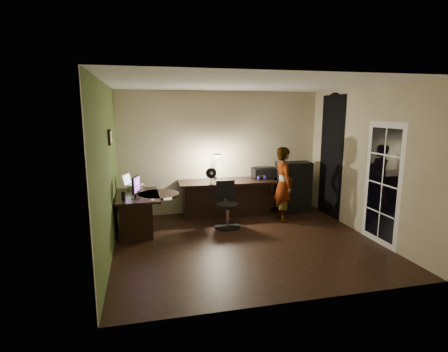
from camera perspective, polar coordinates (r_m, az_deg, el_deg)
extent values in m
cube|color=black|center=(6.26, 3.60, -10.78)|extent=(4.50, 4.00, 0.01)
cube|color=silver|center=(5.84, 3.93, 14.80)|extent=(4.50, 4.00, 0.01)
cube|color=tan|center=(7.82, -0.53, 3.83)|extent=(4.50, 0.01, 2.70)
cube|color=tan|center=(4.06, 12.04, -2.85)|extent=(4.50, 0.01, 2.70)
cube|color=tan|center=(5.67, -18.59, 0.65)|extent=(0.01, 4.00, 2.70)
cube|color=tan|center=(6.90, 21.99, 2.13)|extent=(0.01, 4.00, 2.70)
cube|color=#445A26|center=(5.67, -18.44, 0.66)|extent=(0.00, 4.00, 2.70)
cube|color=black|center=(7.85, 17.08, 3.03)|extent=(0.01, 0.90, 2.60)
cube|color=white|center=(6.50, 24.44, -1.22)|extent=(0.02, 0.92, 2.10)
cube|color=black|center=(6.06, -18.17, 6.05)|extent=(0.04, 0.30, 0.25)
cube|color=black|center=(6.83, -13.80, -5.94)|extent=(0.81, 1.28, 0.73)
cube|color=black|center=(7.65, 0.46, -3.64)|extent=(2.10, 0.78, 0.78)
cube|color=black|center=(8.06, 11.21, -1.79)|extent=(0.77, 0.40, 1.14)
cube|color=silver|center=(7.11, -14.29, -1.90)|extent=(0.32, 0.30, 0.11)
cube|color=silver|center=(7.08, -14.35, -0.55)|extent=(0.42, 0.41, 0.22)
cube|color=black|center=(6.42, -14.31, -2.38)|extent=(0.18, 0.46, 0.30)
ellipsoid|color=silver|center=(6.25, -11.59, -3.85)|extent=(0.08, 0.11, 0.04)
cube|color=black|center=(7.11, -9.60, -2.14)|extent=(0.07, 0.12, 0.01)
cube|color=black|center=(6.99, -13.27, -2.48)|extent=(0.09, 0.13, 0.01)
cylinder|color=black|center=(6.36, -16.12, -3.18)|extent=(0.07, 0.07, 0.17)
cube|color=silver|center=(6.33, -9.18, -3.72)|extent=(0.17, 0.22, 0.01)
cube|color=black|center=(7.13, -2.14, 0.04)|extent=(0.23, 0.14, 0.34)
cube|color=navy|center=(7.69, 6.16, -0.20)|extent=(0.19, 0.11, 0.09)
cube|color=black|center=(7.96, 6.48, 0.66)|extent=(0.51, 0.41, 0.22)
cube|color=black|center=(7.58, -1.45, 1.75)|extent=(0.23, 0.31, 0.62)
cube|color=black|center=(6.86, 0.57, -4.77)|extent=(0.52, 0.52, 0.91)
imported|color=#D8A88C|center=(7.32, 9.68, -1.34)|extent=(0.37, 0.56, 1.55)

